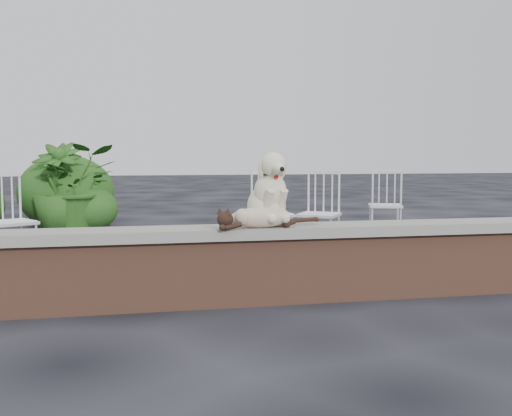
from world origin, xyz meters
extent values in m
plane|color=black|center=(0.00, 0.00, 0.00)|extent=(60.00, 60.00, 0.00)
cube|color=brown|center=(0.00, 0.00, 0.25)|extent=(6.00, 0.30, 0.50)
cube|color=slate|center=(0.00, 0.00, 0.54)|extent=(6.20, 0.40, 0.08)
imported|color=#284F16|center=(-2.44, 4.94, 0.64)|extent=(1.37, 1.26, 1.28)
imported|color=#284F16|center=(-2.70, 4.88, 0.66)|extent=(0.90, 0.90, 1.31)
ellipsoid|color=#284F16|center=(-2.64, 5.46, 0.53)|extent=(1.50, 1.37, 1.18)
ellipsoid|color=#284F16|center=(-2.26, 5.02, 0.30)|extent=(0.85, 0.78, 0.67)
camera|label=1|loc=(-1.64, -4.36, 1.11)|focal=41.86mm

